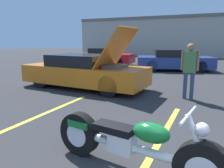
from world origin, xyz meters
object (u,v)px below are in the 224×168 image
object	(u,v)px
motorcycle	(131,144)
parked_car_left_row	(105,57)
show_car_hood_open	(85,71)
parked_car_mid_row	(174,60)
spectator_near_motorcycle	(190,66)

from	to	relation	value
motorcycle	parked_car_left_row	distance (m)	13.39
motorcycle	show_car_hood_open	xyz separation A→B (m)	(-3.48, 4.37, 0.22)
motorcycle	parked_car_mid_row	world-z (taller)	parked_car_mid_row
motorcycle	spectator_near_motorcycle	size ratio (longest dim) A/B	1.48
parked_car_left_row	spectator_near_motorcycle	distance (m)	9.98
motorcycle	spectator_near_motorcycle	world-z (taller)	spectator_near_motorcycle
parked_car_mid_row	show_car_hood_open	bearing A→B (deg)	-127.44
spectator_near_motorcycle	motorcycle	bearing A→B (deg)	-93.55
show_car_hood_open	spectator_near_motorcycle	distance (m)	3.77
parked_car_left_row	show_car_hood_open	bearing A→B (deg)	-73.15
parked_car_mid_row	spectator_near_motorcycle	world-z (taller)	spectator_near_motorcycle
show_car_hood_open	parked_car_mid_row	world-z (taller)	show_car_hood_open
motorcycle	parked_car_mid_row	size ratio (longest dim) A/B	0.54
parked_car_left_row	spectator_near_motorcycle	bearing A→B (deg)	-52.67
show_car_hood_open	parked_car_mid_row	size ratio (longest dim) A/B	1.03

